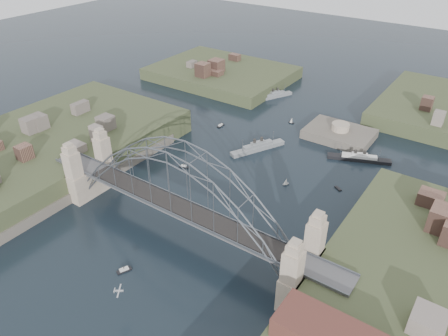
% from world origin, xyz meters
% --- Properties ---
extents(ground, '(500.00, 500.00, 0.00)m').
position_xyz_m(ground, '(0.00, 0.00, 0.00)').
color(ground, black).
rests_on(ground, ground).
extents(bridge, '(84.00, 13.80, 24.60)m').
position_xyz_m(bridge, '(0.00, 0.00, 12.32)').
color(bridge, '#525255').
rests_on(bridge, ground).
extents(shore_west, '(50.50, 90.00, 12.00)m').
position_xyz_m(shore_west, '(-57.32, 0.00, 1.97)').
color(shore_west, '#3A4426').
rests_on(shore_west, ground).
extents(headland_nw, '(60.00, 45.00, 9.00)m').
position_xyz_m(headland_nw, '(-55.00, 95.00, 0.50)').
color(headland_nw, '#3A4426').
rests_on(headland_nw, ground).
extents(fort_island, '(22.00, 16.00, 9.40)m').
position_xyz_m(fort_island, '(12.00, 70.00, -0.34)').
color(fort_island, '#595147').
rests_on(fort_island, ground).
extents(naval_cruiser_near, '(10.99, 18.60, 5.84)m').
position_xyz_m(naval_cruiser_near, '(-6.53, 46.67, 0.91)').
color(naval_cruiser_near, gray).
rests_on(naval_cruiser_near, ground).
extents(naval_cruiser_far, '(9.09, 15.20, 5.37)m').
position_xyz_m(naval_cruiser_far, '(-23.60, 88.99, 0.84)').
color(naval_cruiser_far, gray).
rests_on(naval_cruiser_far, ground).
extents(ocean_liner, '(18.97, 9.72, 4.76)m').
position_xyz_m(ocean_liner, '(22.95, 59.17, 0.74)').
color(ocean_liner, black).
rests_on(ocean_liner, ground).
extents(aeroplane, '(2.16, 2.92, 0.49)m').
position_xyz_m(aeroplane, '(4.92, -24.40, 5.85)').
color(aeroplane, '#B3B7BA').
extents(small_boat_a, '(3.01, 1.69, 1.43)m').
position_xyz_m(small_boat_a, '(-19.47, 24.43, 0.28)').
color(small_boat_a, silver).
rests_on(small_boat_a, ground).
extents(small_boat_b, '(1.51, 1.78, 2.38)m').
position_xyz_m(small_boat_b, '(10.59, 33.86, 0.99)').
color(small_boat_b, silver).
rests_on(small_boat_b, ground).
extents(small_boat_c, '(2.36, 3.42, 1.43)m').
position_xyz_m(small_boat_c, '(-2.68, -16.47, 0.28)').
color(small_boat_c, silver).
rests_on(small_boat_c, ground).
extents(small_boat_d, '(2.47, 1.95, 0.45)m').
position_xyz_m(small_boat_d, '(23.71, 40.37, 0.15)').
color(small_boat_d, silver).
rests_on(small_boat_d, ground).
extents(small_boat_e, '(1.13, 3.32, 1.43)m').
position_xyz_m(small_boat_e, '(-26.58, 53.99, 0.28)').
color(small_boat_e, silver).
rests_on(small_boat_e, ground).
extents(small_boat_f, '(1.35, 1.87, 0.45)m').
position_xyz_m(small_boat_f, '(-2.32, 53.76, 0.15)').
color(small_boat_f, silver).
rests_on(small_boat_f, ground).
extents(small_boat_h, '(2.13, 1.14, 2.38)m').
position_xyz_m(small_boat_h, '(-6.72, 70.93, 0.93)').
color(small_boat_h, silver).
rests_on(small_boat_h, ground).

